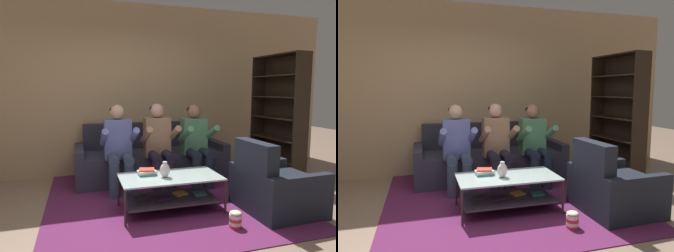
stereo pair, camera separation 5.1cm
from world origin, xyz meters
TOP-DOWN VIEW (x-y plane):
  - ground at (0.00, 0.00)m, footprint 16.80×16.80m
  - back_partition at (0.00, 2.46)m, footprint 8.40×0.12m
  - couch at (0.59, 1.95)m, footprint 2.39×0.91m
  - person_seated_left at (-0.00, 1.41)m, footprint 0.50×0.58m
  - person_seated_middle at (0.59, 1.41)m, footprint 0.50×0.58m
  - person_seated_right at (1.18, 1.41)m, footprint 0.50×0.58m
  - coffee_table at (0.49, 0.55)m, footprint 1.20×0.62m
  - area_rug at (0.54, 1.12)m, footprint 3.00×3.35m
  - vase at (0.42, 0.52)m, footprint 0.12×0.12m
  - book_stack at (0.24, 0.68)m, footprint 0.23×0.19m
  - bookshelf at (2.59, 1.38)m, footprint 0.36×1.04m
  - armchair at (1.68, 0.18)m, footprint 0.85×0.90m
  - popcorn_tub at (1.01, -0.10)m, footprint 0.13×0.13m

SIDE VIEW (x-z plane):
  - ground at x=0.00m, z-range 0.00..0.00m
  - area_rug at x=0.54m, z-range 0.00..0.01m
  - popcorn_tub at x=1.01m, z-range 0.00..0.19m
  - coffee_table at x=0.49m, z-range 0.07..0.49m
  - armchair at x=1.68m, z-range -0.15..0.71m
  - couch at x=0.59m, z-range -0.15..0.74m
  - book_stack at x=0.24m, z-range 0.42..0.49m
  - vase at x=0.42m, z-range 0.42..0.60m
  - person_seated_right at x=1.18m, z-range 0.06..1.28m
  - person_seated_left at x=0.00m, z-range 0.06..1.29m
  - person_seated_middle at x=0.59m, z-range 0.06..1.30m
  - bookshelf at x=2.59m, z-range -0.15..1.85m
  - back_partition at x=0.00m, z-range 0.00..2.90m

